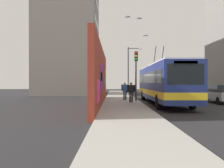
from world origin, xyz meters
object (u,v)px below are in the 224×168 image
pedestrian_midblock (125,90)px  parked_car_white (196,91)px  city_bus (163,82)px  street_lamp (130,67)px  pedestrian_at_curb (131,91)px  traffic_light (136,68)px  parked_car_silver (220,94)px  parked_car_dark_gray (180,89)px

pedestrian_midblock → parked_car_white: bearing=-60.8°
city_bus → street_lamp: street_lamp is taller
city_bus → pedestrian_midblock: 3.74m
pedestrian_at_curb → traffic_light: 2.32m
pedestrian_midblock → pedestrian_at_curb: size_ratio=1.01×
city_bus → parked_car_silver: city_bus is taller
pedestrian_at_curb → street_lamp: size_ratio=0.27×
parked_car_silver → traffic_light: bearing=88.7°
parked_car_dark_gray → pedestrian_midblock: (-10.79, 8.29, 0.31)m
parked_car_white → parked_car_dark_gray: 6.17m
parked_car_white → pedestrian_at_curb: bearing=130.6°
parked_car_silver → street_lamp: size_ratio=0.68×
traffic_light → street_lamp: size_ratio=0.71×
parked_car_white → pedestrian_midblock: bearing=119.2°
parked_car_white → street_lamp: 8.58m
city_bus → pedestrian_at_curb: city_bus is taller
parked_car_silver → parked_car_dark_gray: (12.01, -0.00, 0.00)m
pedestrian_at_curb → street_lamp: (10.32, -0.64, 2.62)m
city_bus → pedestrian_at_curb: (-0.13, 2.68, -0.70)m
pedestrian_midblock → parked_car_dark_gray: bearing=-37.5°
pedestrian_at_curb → street_lamp: street_lamp is taller
parked_car_white → traffic_light: bearing=127.7°
parked_car_white → street_lamp: (3.56, 7.24, 2.91)m
street_lamp → parked_car_silver: bearing=-142.4°
parked_car_dark_gray → parked_car_white: bearing=180.0°
city_bus → pedestrian_at_curb: 2.77m
parked_car_silver → pedestrian_at_curb: size_ratio=2.52×
parked_car_silver → parked_car_white: 5.84m
parked_car_silver → traffic_light: 7.70m
city_bus → pedestrian_midblock: (2.00, 3.09, -0.68)m
traffic_light → pedestrian_midblock: bearing=41.9°
city_bus → street_lamp: (10.19, 2.04, 1.92)m
pedestrian_midblock → traffic_light: size_ratio=0.38×
parked_car_white → pedestrian_midblock: (-4.63, 8.29, 0.30)m
traffic_light → street_lamp: 9.25m
city_bus → parked_car_dark_gray: (12.79, -5.20, -0.99)m
parked_car_dark_gray → pedestrian_midblock: size_ratio=2.46×
city_bus → street_lamp: 10.57m
parked_car_silver → street_lamp: 12.22m
city_bus → pedestrian_midblock: size_ratio=7.27×
pedestrian_at_curb → parked_car_white: bearing=-49.4°
traffic_light → pedestrian_at_curb: bearing=154.0°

